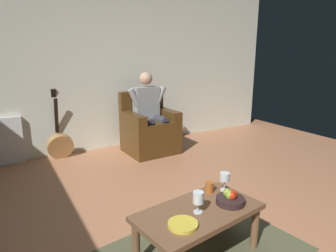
% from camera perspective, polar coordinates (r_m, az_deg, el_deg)
% --- Properties ---
extents(ground_plane, '(7.67, 7.67, 0.00)m').
position_cam_1_polar(ground_plane, '(2.67, 11.12, -22.11)').
color(ground_plane, '#AF7350').
extents(wall_back, '(6.79, 0.06, 2.62)m').
position_cam_1_polar(wall_back, '(4.91, -12.99, 10.73)').
color(wall_back, silver).
rests_on(wall_back, ground).
extents(armchair, '(0.78, 0.72, 0.96)m').
position_cam_1_polar(armchair, '(4.73, -3.63, -0.88)').
color(armchair, '#4B3013').
rests_on(armchair, ground).
extents(person_seated, '(0.66, 0.55, 1.27)m').
position_cam_1_polar(person_seated, '(4.64, -3.56, 3.18)').
color(person_seated, '#929799').
rests_on(person_seated, ground).
extents(coffee_table, '(1.03, 0.64, 0.40)m').
position_cam_1_polar(coffee_table, '(2.37, 5.91, -17.09)').
color(coffee_table, brown).
rests_on(coffee_table, ground).
extents(guitar, '(0.38, 0.30, 1.04)m').
position_cam_1_polar(guitar, '(4.73, -20.11, -3.22)').
color(guitar, '#AC7C46').
rests_on(guitar, ground).
extents(radiator, '(0.52, 0.06, 0.68)m').
position_cam_1_polar(radiator, '(4.77, -29.24, -2.64)').
color(radiator, white).
rests_on(radiator, ground).
extents(wine_glass_near, '(0.08, 0.08, 0.17)m').
position_cam_1_polar(wine_glass_near, '(2.26, 5.86, -13.78)').
color(wine_glass_near, silver).
rests_on(wine_glass_near, coffee_table).
extents(wine_glass_far, '(0.08, 0.08, 0.16)m').
position_cam_1_polar(wine_glass_far, '(2.62, 10.89, -9.79)').
color(wine_glass_far, silver).
rests_on(wine_glass_far, coffee_table).
extents(fruit_bowl, '(0.23, 0.23, 0.11)m').
position_cam_1_polar(fruit_bowl, '(2.45, 11.96, -13.54)').
color(fruit_bowl, '#2F1F1F').
rests_on(fruit_bowl, coffee_table).
extents(decorative_dish, '(0.21, 0.21, 0.02)m').
position_cam_1_polar(decorative_dish, '(2.14, 2.89, -18.43)').
color(decorative_dish, gold).
rests_on(decorative_dish, coffee_table).
extents(candle_jar, '(0.07, 0.07, 0.09)m').
position_cam_1_polar(candle_jar, '(2.59, 7.93, -11.62)').
color(candle_jar, '#A85621').
rests_on(candle_jar, coffee_table).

